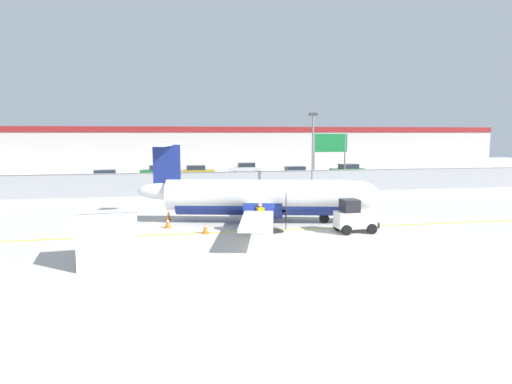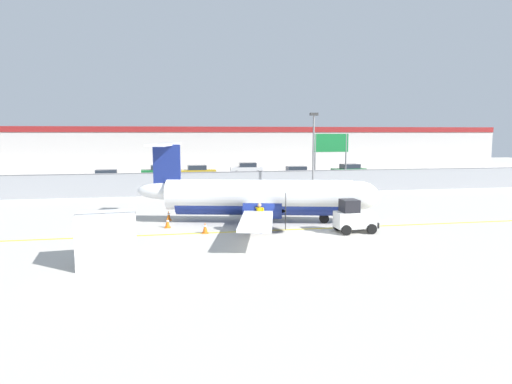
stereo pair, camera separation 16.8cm
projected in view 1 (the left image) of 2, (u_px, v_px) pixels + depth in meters
The scene contains 20 objects.
ground_plane at pixel (292, 229), 26.40m from camera, with size 140.00×140.00×0.01m.
perimeter_fence at pixel (245, 182), 41.84m from camera, with size 98.00×0.10×2.10m.
parking_lot_strip at pixel (229, 181), 53.17m from camera, with size 98.00×17.00×0.12m.
background_building at pixel (213, 148), 70.76m from camera, with size 91.00×8.10×6.50m.
commuter_airplane at pixel (263, 197), 28.25m from camera, with size 14.92×15.94×4.92m.
baggage_tug at pixel (354, 217), 25.58m from camera, with size 2.36×1.43×1.88m.
ground_crew_worker at pixel (260, 216), 25.34m from camera, with size 0.49×0.48×1.70m.
cargo_container at pixel (108, 239), 19.26m from camera, with size 2.60×2.24×2.20m.
traffic_cone_near_left at pixel (205, 228), 25.36m from camera, with size 0.36×0.36×0.64m.
traffic_cone_near_right at pixel (291, 210), 31.37m from camera, with size 0.36×0.36×0.64m.
traffic_cone_far_left at pixel (168, 223), 26.85m from camera, with size 0.36×0.36×0.64m.
traffic_cone_far_right at pixel (168, 216), 29.07m from camera, with size 0.36×0.36×0.64m.
parked_car_0 at pixel (104, 177), 48.44m from camera, with size 4.31×2.24×1.58m.
parked_car_1 at pixel (158, 172), 55.55m from camera, with size 4.28×2.17×1.58m.
parked_car_2 at pixel (197, 172), 55.32m from camera, with size 4.27×2.14×1.58m.
parked_car_3 at pixel (245, 169), 59.94m from camera, with size 4.28×2.18×1.58m.
parked_car_4 at pixel (294, 173), 53.54m from camera, with size 4.21×2.03×1.58m.
parked_car_5 at pixel (348, 170), 57.56m from camera, with size 4.32×2.25×1.58m.
apron_light_pole at pixel (313, 148), 39.10m from camera, with size 0.70×0.30×7.27m.
highway_sign at pixel (330, 148), 45.01m from camera, with size 3.60×0.14×5.50m.
Camera 1 is at (-6.96, -23.04, 5.54)m, focal length 32.00 mm.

